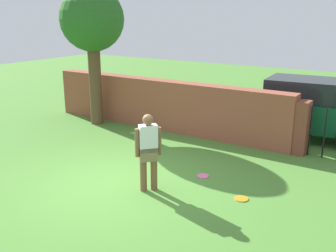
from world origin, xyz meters
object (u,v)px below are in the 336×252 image
(car, at_px, (302,108))
(frisbee_pink, at_px, (203,176))
(person, at_px, (148,149))
(tree, at_px, (92,22))
(frisbee_orange, at_px, (241,199))

(car, relative_size, frisbee_pink, 16.03)
(person, relative_size, frisbee_pink, 6.00)
(car, bearing_deg, person, -111.28)
(frisbee_pink, bearing_deg, tree, 158.33)
(person, distance_m, car, 5.70)
(car, height_order, frisbee_pink, car)
(frisbee_orange, bearing_deg, frisbee_pink, 153.61)
(person, bearing_deg, frisbee_pink, -163.75)
(tree, height_order, frisbee_orange, tree)
(frisbee_orange, bearing_deg, person, -159.91)
(frisbee_pink, bearing_deg, car, 76.58)
(person, distance_m, frisbee_pink, 1.63)
(tree, bearing_deg, person, -36.13)
(car, height_order, frisbee_orange, car)
(car, relative_size, frisbee_orange, 16.03)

